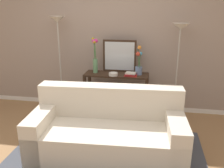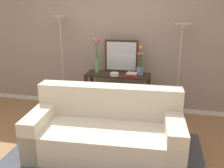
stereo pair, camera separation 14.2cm
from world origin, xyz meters
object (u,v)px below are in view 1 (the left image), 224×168
wall_mirror (119,56)px  book_row_under_console (104,111)px  floor_lamp_right (179,45)px  couch (108,131)px  vase_tall_flowers (95,57)px  fruit_bowl (113,74)px  vase_short_flowers (139,65)px  floor_lamp_left (58,38)px  console_table (116,87)px  book_stack (131,74)px

wall_mirror → book_row_under_console: size_ratio=1.29×
book_row_under_console → floor_lamp_right: bearing=3.4°
couch → wall_mirror: (-0.04, 1.34, 0.78)m
vase_tall_flowers → fruit_bowl: size_ratio=4.03×
wall_mirror → vase_short_flowers: wall_mirror is taller
couch → fruit_bowl: bearing=95.8°
floor_lamp_left → vase_short_flowers: size_ratio=3.43×
couch → wall_mirror: wall_mirror is taller
console_table → book_stack: (0.26, -0.09, 0.28)m
book_row_under_console → vase_short_flowers: bearing=1.6°
vase_tall_flowers → fruit_bowl: 0.46m
wall_mirror → console_table: bearing=-100.2°
vase_short_flowers → fruit_bowl: bearing=-161.9°
floor_lamp_left → wall_mirror: size_ratio=2.95×
couch → floor_lamp_right: bearing=52.3°
floor_lamp_left → wall_mirror: (1.11, 0.08, -0.31)m
couch → vase_tall_flowers: 1.49m
console_table → vase_short_flowers: bearing=2.6°
console_table → floor_lamp_left: size_ratio=0.64×
floor_lamp_right → wall_mirror: (-1.01, 0.08, -0.24)m
console_table → floor_lamp_right: (1.04, 0.08, 0.78)m
vase_tall_flowers → book_stack: vase_tall_flowers is taller
console_table → floor_lamp_left: bearing=176.0°
floor_lamp_right → fruit_bowl: bearing=-169.7°
console_table → floor_lamp_left: 1.37m
console_table → fruit_bowl: size_ratio=7.26×
floor_lamp_right → wall_mirror: bearing=175.3°
floor_lamp_right → wall_mirror: floor_lamp_right is taller
fruit_bowl → vase_tall_flowers: bearing=159.2°
vase_short_flowers → book_stack: 0.22m
console_table → vase_short_flowers: size_ratio=2.19×
floor_lamp_right → book_row_under_console: size_ratio=3.61×
floor_lamp_right → vase_tall_flowers: floor_lamp_right is taller
vase_tall_flowers → book_stack: 0.71m
couch → console_table: couch is taller
wall_mirror → book_stack: 0.43m
wall_mirror → fruit_bowl: wall_mirror is taller
floor_lamp_right → vase_short_flowers: size_ratio=3.24×
floor_lamp_right → book_stack: size_ratio=7.60×
fruit_bowl → book_row_under_console: (-0.20, 0.12, -0.77)m
vase_tall_flowers → floor_lamp_left: bearing=174.8°
console_table → vase_tall_flowers: 0.66m
fruit_bowl → couch: bearing=-84.2°
book_row_under_console → wall_mirror: bearing=30.9°
wall_mirror → vase_short_flowers: size_ratio=1.16×
fruit_bowl → book_stack: bearing=5.6°
wall_mirror → vase_tall_flowers: (-0.42, -0.15, -0.01)m
couch → wall_mirror: size_ratio=3.47×
floor_lamp_left → floor_lamp_right: (2.12, 0.00, -0.07)m
floor_lamp_left → book_row_under_console: size_ratio=3.81×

